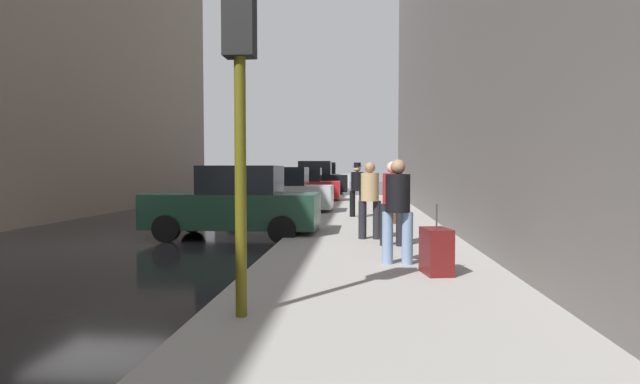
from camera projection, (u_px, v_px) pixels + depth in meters
name	position (u px, v px, depth m)	size (l,w,h in m)	color
ground_plane	(99.00, 247.00, 10.97)	(120.00, 120.00, 0.00)	black
sidewalk	(372.00, 247.00, 10.48)	(4.00, 40.00, 0.15)	gray
parked_dark_green_sedan	(236.00, 204.00, 12.39)	(4.21, 2.08, 1.79)	#193828
parked_silver_sedan	(278.00, 192.00, 18.66)	(4.21, 2.07, 1.79)	#B7BABF
parked_red_hatchback	(299.00, 186.00, 25.31)	(4.24, 2.13, 1.79)	#B2191E
parked_black_suv	(313.00, 180.00, 32.41)	(4.61, 2.08, 2.25)	black
parked_white_van	(320.00, 178.00, 38.37)	(4.63, 2.13, 2.25)	silver
fire_hydrant	(311.00, 215.00, 13.03)	(0.42, 0.22, 0.70)	red
traffic_light	(240.00, 66.00, 5.15)	(0.32, 0.32, 3.60)	#514C0F
pedestrian_in_jeans	(398.00, 206.00, 8.12)	(0.51, 0.43, 1.71)	#728CB2
pedestrian_in_tan_coat	(370.00, 196.00, 11.06)	(0.50, 0.41, 1.71)	black
pedestrian_with_fedora	(357.00, 187.00, 16.29)	(0.53, 0.48, 1.78)	black
pedestrian_in_red_jacket	(393.00, 199.00, 10.06)	(0.51, 0.43, 1.71)	black
rolling_suitcase	(436.00, 251.00, 7.34)	(0.46, 0.62, 1.04)	#591414
duffel_bag	(392.00, 218.00, 14.39)	(0.32, 0.44, 0.28)	#472D19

